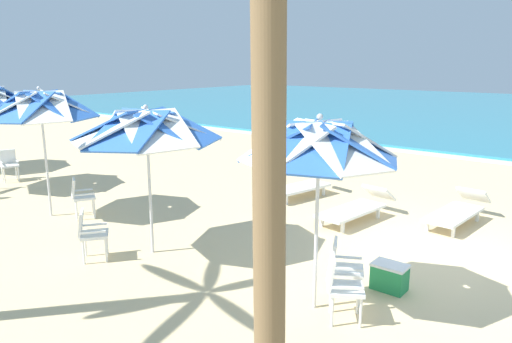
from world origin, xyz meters
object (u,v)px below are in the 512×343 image
beach_umbrella_2 (40,106)px  sun_lounger_2 (357,207)px  plastic_chair_3 (80,195)px  cooler_box (390,277)px  beach_umbrella_1 (147,127)px  plastic_chair_4 (9,163)px  plastic_chair_2 (90,232)px  plastic_chair_0 (341,284)px  plastic_chair_1 (343,266)px  sun_lounger_1 (458,210)px  beach_umbrella_0 (319,144)px  sun_lounger_3 (304,185)px

beach_umbrella_2 → sun_lounger_2: size_ratio=1.26×
beach_umbrella_2 → plastic_chair_3: (0.62, 0.36, -1.88)m
beach_umbrella_2 → cooler_box: 7.60m
beach_umbrella_1 → beach_umbrella_2: beach_umbrella_2 is taller
plastic_chair_4 → sun_lounger_2: size_ratio=0.39×
plastic_chair_2 → cooler_box: size_ratio=1.73×
plastic_chair_0 → cooler_box: bearing=82.9°
plastic_chair_0 → plastic_chair_1: bearing=116.4°
sun_lounger_2 → beach_umbrella_1: bearing=-117.2°
sun_lounger_2 → sun_lounger_1: bearing=32.4°
beach_umbrella_0 → plastic_chair_3: size_ratio=3.05×
beach_umbrella_0 → sun_lounger_2: (-1.27, 3.71, -1.98)m
beach_umbrella_1 → plastic_chair_3: (-2.72, 0.31, -1.72)m
beach_umbrella_1 → plastic_chair_4: (-7.24, 0.87, -1.72)m
plastic_chair_1 → beach_umbrella_1: size_ratio=0.33×
sun_lounger_2 → sun_lounger_3: same height
beach_umbrella_2 → sun_lounger_2: 6.91m
plastic_chair_2 → sun_lounger_1: (4.26, 5.78, -0.22)m
beach_umbrella_0 → cooler_box: beach_umbrella_0 is taller
cooler_box → plastic_chair_4: bearing=-178.0°
beach_umbrella_2 → plastic_chair_0: bearing=0.9°
beach_umbrella_0 → plastic_chair_3: beach_umbrella_0 is taller
plastic_chair_3 → cooler_box: plastic_chair_3 is taller
beach_umbrella_0 → cooler_box: size_ratio=5.28×
beach_umbrella_0 → plastic_chair_3: bearing=178.2°
beach_umbrella_2 → sun_lounger_1: 8.87m
plastic_chair_2 → plastic_chair_3: (-2.16, 1.16, 0.00)m
beach_umbrella_2 → plastic_chair_1: bearing=5.2°
beach_umbrella_1 → plastic_chair_2: size_ratio=2.99×
beach_umbrella_2 → sun_lounger_1: beach_umbrella_2 is taller
beach_umbrella_0 → sun_lounger_2: beach_umbrella_0 is taller
plastic_chair_1 → plastic_chair_2: (-3.97, -1.41, 0.00)m
beach_umbrella_2 → plastic_chair_4: (-3.90, 0.93, -1.88)m
plastic_chair_3 → cooler_box: size_ratio=1.73×
plastic_chair_0 → plastic_chair_4: (-10.91, 0.82, 0.00)m
beach_umbrella_0 → beach_umbrella_2: bearing=-178.5°
beach_umbrella_2 → plastic_chair_2: bearing=-15.9°
beach_umbrella_1 → cooler_box: 4.50m
plastic_chair_1 → cooler_box: plastic_chair_1 is taller
beach_umbrella_2 → sun_lounger_1: (7.04, 4.98, -2.09)m
plastic_chair_0 → beach_umbrella_1: 4.05m
plastic_chair_1 → sun_lounger_1: plastic_chair_1 is taller
plastic_chair_0 → cooler_box: 1.25m
plastic_chair_1 → sun_lounger_2: plastic_chair_1 is taller
plastic_chair_2 → beach_umbrella_1: bearing=56.9°
plastic_chair_0 → beach_umbrella_1: size_ratio=0.33×
beach_umbrella_0 → plastic_chair_0: beach_umbrella_0 is taller
plastic_chair_2 → beach_umbrella_0: bearing=14.3°
plastic_chair_1 → cooler_box: bearing=60.0°
plastic_chair_1 → plastic_chair_4: bearing=178.3°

